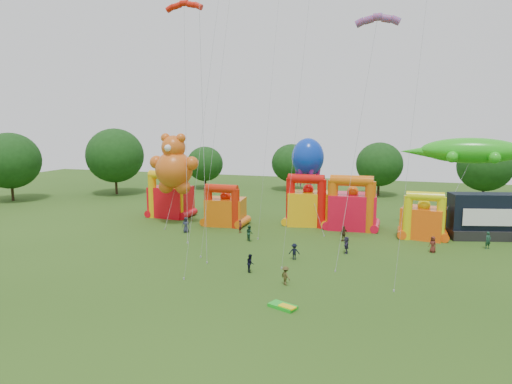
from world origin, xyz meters
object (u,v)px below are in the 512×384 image
(bouncy_castle_2, at_px, (308,205))
(stage_trailer, at_px, (486,217))
(bouncy_castle_0, at_px, (170,199))
(octopus_kite, at_px, (312,187))
(spectator_4, at_px, (344,234))
(teddy_bear_kite, at_px, (174,167))
(gecko_kite, at_px, (459,181))
(spectator_0, at_px, (186,225))

(bouncy_castle_2, relative_size, stage_trailer, 0.78)
(bouncy_castle_0, distance_m, octopus_kite, 20.14)
(bouncy_castle_2, bearing_deg, spectator_4, -52.09)
(bouncy_castle_0, distance_m, teddy_bear_kite, 7.31)
(gecko_kite, xyz_separation_m, spectator_4, (-12.26, -7.57, -5.36))
(spectator_4, bearing_deg, stage_trailer, 154.86)
(octopus_kite, bearing_deg, gecko_kite, 3.89)
(teddy_bear_kite, height_order, gecko_kite, teddy_bear_kite)
(bouncy_castle_2, height_order, teddy_bear_kite, teddy_bear_kite)
(stage_trailer, bearing_deg, bouncy_castle_0, 179.72)
(spectator_4, bearing_deg, bouncy_castle_0, -61.72)
(octopus_kite, bearing_deg, spectator_0, -149.94)
(bouncy_castle_0, height_order, stage_trailer, bouncy_castle_0)
(stage_trailer, xyz_separation_m, spectator_0, (-33.68, -7.70, -1.56))
(bouncy_castle_2, relative_size, gecko_kite, 0.45)
(gecko_kite, relative_size, octopus_kite, 1.34)
(spectator_0, bearing_deg, bouncy_castle_0, 114.30)
(bouncy_castle_2, distance_m, spectator_0, 15.67)
(gecko_kite, distance_m, spectator_4, 15.38)
(gecko_kite, distance_m, octopus_kite, 17.15)
(bouncy_castle_0, height_order, bouncy_castle_2, bouncy_castle_2)
(gecko_kite, height_order, octopus_kite, gecko_kite)
(gecko_kite, bearing_deg, stage_trailer, -25.64)
(spectator_4, bearing_deg, teddy_bear_kite, -52.50)
(octopus_kite, distance_m, spectator_4, 9.02)
(bouncy_castle_0, bearing_deg, stage_trailer, -0.28)
(bouncy_castle_0, relative_size, octopus_kite, 0.59)
(bouncy_castle_2, bearing_deg, spectator_0, -146.87)
(bouncy_castle_0, distance_m, gecko_kite, 37.25)
(gecko_kite, bearing_deg, spectator_0, -163.54)
(spectator_0, distance_m, spectator_4, 18.57)
(bouncy_castle_0, height_order, spectator_0, bouncy_castle_0)
(stage_trailer, height_order, teddy_bear_kite, teddy_bear_kite)
(spectator_0, height_order, spectator_4, spectator_0)
(teddy_bear_kite, relative_size, spectator_0, 6.33)
(teddy_bear_kite, xyz_separation_m, gecko_kite, (34.00, 5.59, -1.24))
(stage_trailer, height_order, octopus_kite, octopus_kite)
(bouncy_castle_2, bearing_deg, bouncy_castle_0, -178.14)
(bouncy_castle_2, xyz_separation_m, stage_trailer, (20.63, -0.82, -0.04))
(teddy_bear_kite, height_order, spectator_4, teddy_bear_kite)
(bouncy_castle_0, relative_size, teddy_bear_kite, 0.56)
(gecko_kite, bearing_deg, spectator_4, -148.30)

